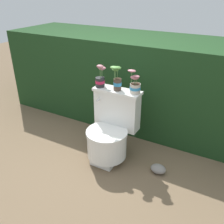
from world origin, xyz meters
TOP-DOWN VIEW (x-y plane):
  - ground_plane at (0.00, 0.00)m, footprint 12.00×12.00m
  - hedge_backdrop at (0.00, 1.06)m, footprint 3.72×1.00m
  - toilet at (0.09, 0.07)m, footprint 0.51×0.53m
  - potted_plant_left at (-0.11, 0.21)m, footprint 0.10×0.12m
  - potted_plant_midleft at (0.09, 0.21)m, footprint 0.11×0.11m
  - potted_plant_middle at (0.28, 0.22)m, footprint 0.14×0.11m
  - garden_stone at (0.65, 0.07)m, footprint 0.16×0.13m

SIDE VIEW (x-z plane):
  - ground_plane at x=0.00m, z-range 0.00..0.00m
  - garden_stone at x=0.65m, z-range 0.00..0.09m
  - toilet at x=0.09m, z-range -0.05..0.70m
  - hedge_backdrop at x=0.00m, z-range 0.00..1.14m
  - potted_plant_middle at x=0.28m, z-range 0.71..0.95m
  - potted_plant_left at x=-0.11m, z-range 0.71..0.96m
  - potted_plant_midleft at x=0.09m, z-range 0.73..0.99m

